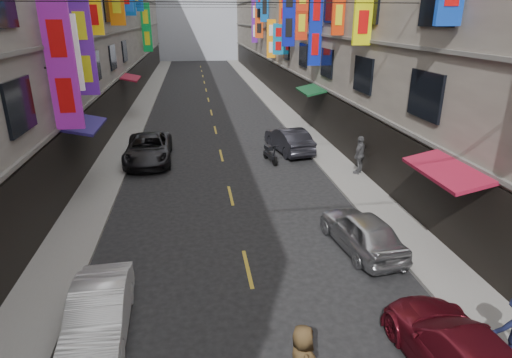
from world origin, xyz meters
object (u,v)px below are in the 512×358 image
object	(u,v)px
scooter_far_right	(270,154)
car_left_mid	(99,313)
car_right_near	(463,356)
car_right_far	(289,140)
car_left_far	(149,149)
car_right_mid	(362,231)
pedestrian_rfar	(360,155)

from	to	relation	value
scooter_far_right	car_left_mid	bearing A→B (deg)	50.95
car_right_near	car_right_far	size ratio (longest dim) A/B	1.06
car_left_far	car_right_near	distance (m)	18.42
car_left_mid	car_right_far	xyz separation A→B (m)	(8.00, 14.60, 0.09)
car_right_mid	car_right_far	bearing A→B (deg)	-97.62
scooter_far_right	car_left_mid	world-z (taller)	car_left_mid
car_left_mid	car_right_near	bearing A→B (deg)	-20.52
car_right_mid	car_left_far	bearing A→B (deg)	-61.12
scooter_far_right	car_right_far	size ratio (longest dim) A/B	0.41
pedestrian_rfar	car_right_near	bearing A→B (deg)	34.37
car_left_far	car_right_far	xyz separation A→B (m)	(8.00, 0.68, -0.01)
car_left_far	car_right_far	bearing A→B (deg)	3.89
car_left_far	pedestrian_rfar	size ratio (longest dim) A/B	2.71
car_left_far	pedestrian_rfar	xyz separation A→B (m)	(10.60, -3.81, 0.36)
scooter_far_right	car_right_far	bearing A→B (deg)	-141.51
car_right_near	car_right_far	xyz separation A→B (m)	(0.00, 17.27, 0.05)
car_right_mid	car_left_mid	bearing A→B (deg)	13.66
car_right_near	pedestrian_rfar	size ratio (longest dim) A/B	2.42
car_right_near	pedestrian_rfar	bearing A→B (deg)	-103.95
pedestrian_rfar	scooter_far_right	bearing A→B (deg)	-78.56
car_right_near	car_right_mid	bearing A→B (deg)	-92.45
car_right_near	car_right_far	world-z (taller)	car_right_far
car_left_mid	pedestrian_rfar	world-z (taller)	pedestrian_rfar
car_right_mid	pedestrian_rfar	xyz separation A→B (m)	(2.60, 7.00, 0.41)
scooter_far_right	car_right_mid	distance (m)	9.86
car_left_mid	car_right_near	distance (m)	8.43
car_right_mid	car_right_far	size ratio (longest dim) A/B	0.91
car_left_mid	car_right_far	world-z (taller)	car_right_far
scooter_far_right	pedestrian_rfar	xyz separation A→B (m)	(4.03, -2.76, 0.64)
car_right_far	pedestrian_rfar	distance (m)	5.20
car_left_far	car_right_near	size ratio (longest dim) A/B	1.12
scooter_far_right	car_right_near	size ratio (longest dim) A/B	0.38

